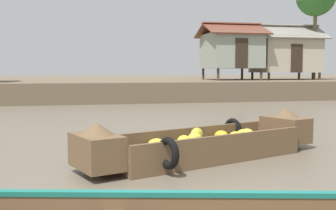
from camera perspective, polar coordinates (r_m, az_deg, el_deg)
ground_plane at (r=13.62m, az=-8.49°, el=-2.24°), size 300.00×300.00×0.00m
riverbank_strip at (r=30.18m, az=-10.59°, el=2.60°), size 160.00×20.00×1.05m
banana_boat at (r=7.78m, az=5.46°, el=-5.26°), size 5.03×2.72×0.86m
stilt_house_mid_left at (r=26.94m, az=8.79°, el=7.57°), size 3.90×3.96×3.67m
stilt_house_mid_right at (r=28.72m, az=16.02°, el=6.90°), size 4.67×3.43×3.66m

